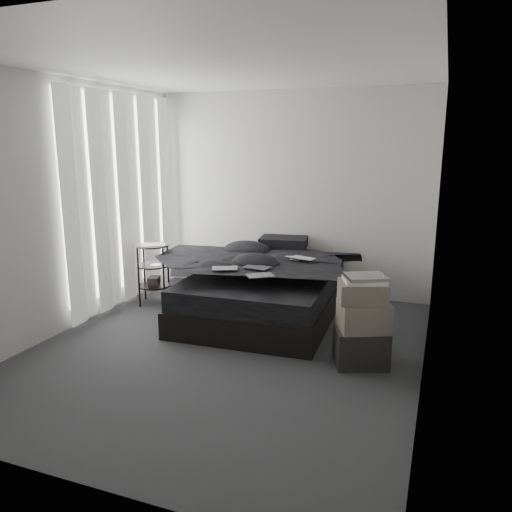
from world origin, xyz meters
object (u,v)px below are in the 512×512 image
(side_stand, at_px, (154,274))
(bed, at_px, (264,304))
(laptop, at_px, (298,253))
(box_lower, at_px, (361,347))

(side_stand, bearing_deg, bed, 2.17)
(bed, xyz_separation_m, laptop, (0.38, 0.07, 0.62))
(bed, xyz_separation_m, box_lower, (1.26, -0.91, 0.03))
(laptop, relative_size, side_stand, 0.45)
(bed, distance_m, box_lower, 1.55)
(bed, height_order, box_lower, box_lower)
(bed, height_order, side_stand, side_stand)
(bed, bearing_deg, box_lower, -38.64)
(bed, distance_m, side_stand, 1.44)
(bed, xyz_separation_m, side_stand, (-1.42, -0.05, 0.22))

